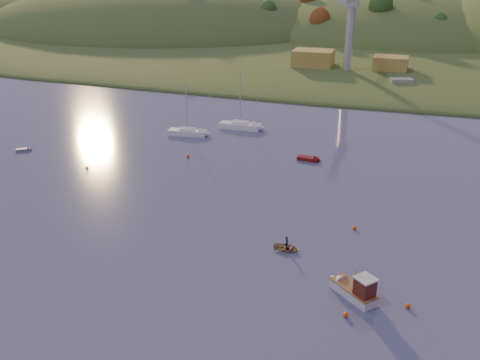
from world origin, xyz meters
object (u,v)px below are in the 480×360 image
(fishing_boat, at_px, (351,287))
(sailboat_far, at_px, (240,125))
(red_tender, at_px, (312,159))
(grey_dinghy, at_px, (26,149))
(canoe, at_px, (287,248))
(sailboat_near, at_px, (187,132))

(fishing_boat, bearing_deg, sailboat_far, -20.18)
(sailboat_far, height_order, red_tender, sailboat_far)
(red_tender, xyz_separation_m, grey_dinghy, (-48.23, -10.73, -0.08))
(canoe, bearing_deg, sailboat_far, 27.10)
(sailboat_near, height_order, red_tender, sailboat_near)
(canoe, xyz_separation_m, red_tender, (-2.95, 29.66, -0.02))
(sailboat_near, distance_m, grey_dinghy, 28.63)
(sailboat_far, bearing_deg, grey_dinghy, -142.93)
(sailboat_near, xyz_separation_m, canoe, (28.12, -35.90, -0.36))
(fishing_boat, height_order, sailboat_near, sailboat_near)
(sailboat_far, height_order, grey_dinghy, sailboat_far)
(sailboat_far, relative_size, grey_dinghy, 3.97)
(fishing_boat, distance_m, grey_dinghy, 64.50)
(canoe, bearing_deg, grey_dinghy, 71.86)
(sailboat_far, bearing_deg, fishing_boat, -60.75)
(sailboat_near, height_order, canoe, sailboat_near)
(sailboat_far, xyz_separation_m, canoe, (19.94, -42.88, -0.41))
(sailboat_near, distance_m, sailboat_far, 10.75)
(sailboat_far, bearing_deg, sailboat_near, -139.87)
(red_tender, relative_size, grey_dinghy, 1.48)
(sailboat_near, distance_m, canoe, 45.60)
(sailboat_far, distance_m, canoe, 47.30)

